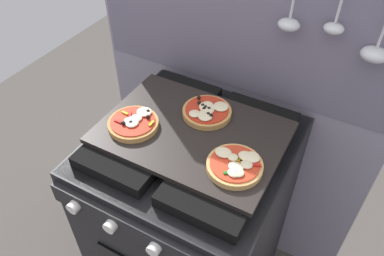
{
  "coord_description": "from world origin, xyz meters",
  "views": [
    {
      "loc": [
        0.4,
        -0.72,
        1.68
      ],
      "look_at": [
        0.0,
        0.0,
        0.93
      ],
      "focal_mm": 35.28,
      "sensor_mm": 36.0,
      "label": 1
    }
  ],
  "objects_px": {
    "stove": "(192,220)",
    "pizza_right": "(235,165)",
    "pizza_left": "(134,123)",
    "pizza_center": "(207,111)",
    "baking_tray": "(192,132)"
  },
  "relations": [
    {
      "from": "stove",
      "to": "pizza_left",
      "type": "relative_size",
      "value": 5.89
    },
    {
      "from": "stove",
      "to": "pizza_right",
      "type": "distance_m",
      "value": 0.52
    },
    {
      "from": "pizza_center",
      "to": "baking_tray",
      "type": "bearing_deg",
      "value": -94.18
    },
    {
      "from": "pizza_left",
      "to": "pizza_center",
      "type": "height_order",
      "value": "same"
    },
    {
      "from": "pizza_left",
      "to": "pizza_center",
      "type": "bearing_deg",
      "value": 41.9
    },
    {
      "from": "pizza_left",
      "to": "baking_tray",
      "type": "bearing_deg",
      "value": 22.18
    },
    {
      "from": "stove",
      "to": "baking_tray",
      "type": "bearing_deg",
      "value": 90.0
    },
    {
      "from": "pizza_center",
      "to": "stove",
      "type": "bearing_deg",
      "value": -94.1
    },
    {
      "from": "stove",
      "to": "pizza_right",
      "type": "xyz_separation_m",
      "value": [
        0.17,
        -0.07,
        0.48
      ]
    },
    {
      "from": "baking_tray",
      "to": "pizza_right",
      "type": "xyz_separation_m",
      "value": [
        0.17,
        -0.07,
        0.02
      ]
    },
    {
      "from": "baking_tray",
      "to": "pizza_center",
      "type": "height_order",
      "value": "pizza_center"
    },
    {
      "from": "pizza_left",
      "to": "pizza_center",
      "type": "distance_m",
      "value": 0.23
    },
    {
      "from": "baking_tray",
      "to": "pizza_right",
      "type": "distance_m",
      "value": 0.19
    },
    {
      "from": "stove",
      "to": "pizza_right",
      "type": "relative_size",
      "value": 5.89
    },
    {
      "from": "pizza_right",
      "to": "pizza_center",
      "type": "distance_m",
      "value": 0.23
    }
  ]
}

